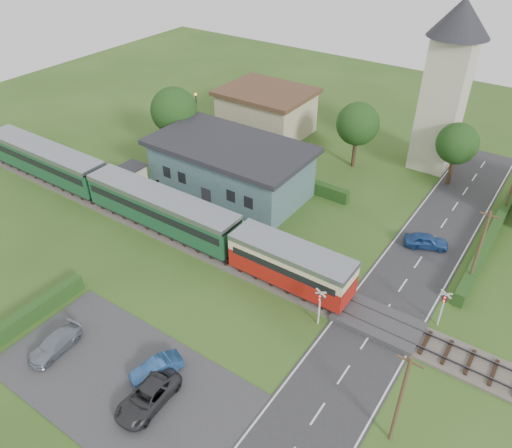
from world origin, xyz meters
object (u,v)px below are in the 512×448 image
Objects in this scene: station_building at (231,167)px; car_park_dark at (148,396)px; train at (136,198)px; pedestrian_near at (251,231)px; pedestrian_far at (159,188)px; house_west at (266,111)px; car_on_road at (426,241)px; equipment_hut at (133,177)px; crossing_signal_far at (443,303)px; crossing_signal_near at (320,302)px; car_park_blue at (157,368)px; church_tower at (449,75)px; car_park_silver at (55,344)px.

car_park_dark is at bearing -64.50° from station_building.
pedestrian_near is at bearing 14.62° from train.
house_west is at bearing -15.42° from pedestrian_far.
train is 11.54× the size of car_on_road.
equipment_hut is at bearing 81.66° from pedestrian_far.
crossing_signal_near is at bearing -146.31° from crossing_signal_far.
equipment_hut is 0.24× the size of house_west.
equipment_hut is 0.68× the size of car_on_road.
car_park_blue is 2.20m from car_park_dark.
train is (-4.22, -8.99, -0.52)m from station_building.
car_park_dark is (-3.92, -40.24, -9.51)m from church_tower.
train is 20.95m from car_park_dark.
equipment_hut is 3.11m from pedestrian_far.
church_tower reaches higher than car_on_road.
car_park_blue is (-13.62, -14.74, -1.49)m from crossing_signal_far.
car_park_blue is at bearing -64.94° from station_building.
car_park_dark reaches higher than car_park_silver.
pedestrian_far reaches higher than car_park_silver.
car_park_silver is at bearing -83.11° from station_building.
crossing_signal_near is 11.93m from car_park_blue.
train is 12.57× the size of car_park_blue.
pedestrian_near reaches higher than car_park_blue.
car_park_dark is at bearing -38.54° from car_park_blue.
equipment_hut is 20.05m from house_west.
house_west is (-5.00, 14.01, 0.10)m from station_building.
equipment_hut reaches higher than car_park_dark.
church_tower is 5.37× the size of crossing_signal_far.
car_park_blue is 0.87× the size of car_park_silver.
station_building is 1.48× the size of house_west.
car_park_silver is (-7.10, -2.44, 0.01)m from car_park_blue.
church_tower is 26.39m from crossing_signal_far.
car_park_dark is (19.08, -17.44, -1.03)m from equipment_hut.
car_park_blue is at bearing -41.01° from train.
crossing_signal_near is 0.88× the size of car_on_road.
car_park_dark is at bearing -126.96° from crossing_signal_far.
car_on_road is at bearing 24.52° from train.
car_park_dark is (-5.32, -11.84, -1.43)m from crossing_signal_near.
pedestrian_near is (-12.98, -8.06, 0.58)m from car_on_road.
train is at bearing 173.34° from crossing_signal_near.
house_west is at bearing -171.47° from church_tower.
crossing_signal_near is 0.72× the size of car_park_dark.
station_building is 9.24m from pedestrian_near.
crossing_signal_near is at bearing 142.52° from car_on_road.
church_tower is at bearing 92.82° from crossing_signal_near.
crossing_signal_far is 0.72× the size of car_park_dark.
pedestrian_far is at bearing 164.30° from crossing_signal_near.
house_west is 33.22m from crossing_signal_near.
car_on_road is at bearing -72.55° from church_tower.
car_park_silver is at bearing -78.23° from house_west.
pedestrian_far is at bearing 83.13° from car_on_road.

